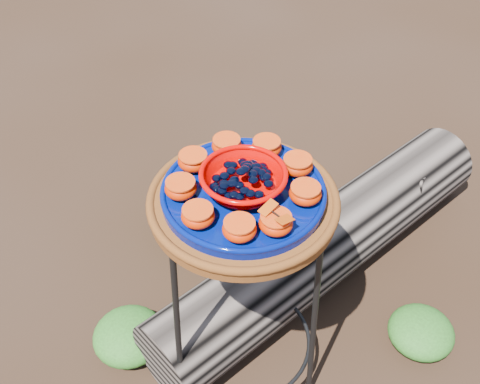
{
  "coord_description": "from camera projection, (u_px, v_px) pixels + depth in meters",
  "views": [
    {
      "loc": [
        -0.1,
        -1.0,
        1.7
      ],
      "look_at": [
        -0.01,
        0.0,
        0.76
      ],
      "focal_mm": 45.0,
      "sensor_mm": 36.0,
      "label": 1
    }
  ],
  "objects": [
    {
      "name": "orange_half_5",
      "position": [
        193.0,
        161.0,
        1.42
      ],
      "size": [
        0.07,
        0.07,
        0.04
      ],
      "primitive_type": "ellipsoid",
      "color": "#B33000",
      "rests_on": "cobalt_plate"
    },
    {
      "name": "glass_gems",
      "position": [
        243.0,
        169.0,
        1.33
      ],
      "size": [
        0.15,
        0.15,
        0.03
      ],
      "primitive_type": null,
      "color": "black",
      "rests_on": "red_bowl"
    },
    {
      "name": "orange_half_2",
      "position": [
        297.0,
        165.0,
        1.41
      ],
      "size": [
        0.07,
        0.07,
        0.04
      ],
      "primitive_type": "ellipsoid",
      "color": "#B33000",
      "rests_on": "cobalt_plate"
    },
    {
      "name": "driftwood_log",
      "position": [
        324.0,
        245.0,
        2.09
      ],
      "size": [
        1.36,
        1.14,
        0.26
      ],
      "primitive_type": null,
      "rotation": [
        0.0,
        0.0,
        0.64
      ],
      "color": "black",
      "rests_on": "ground"
    },
    {
      "name": "ground",
      "position": [
        242.0,
        366.0,
        1.9
      ],
      "size": [
        60.0,
        60.0,
        0.0
      ],
      "primitive_type": "plane",
      "color": "black"
    },
    {
      "name": "butterfly",
      "position": [
        276.0,
        214.0,
        1.25
      ],
      "size": [
        0.1,
        0.1,
        0.02
      ],
      "primitive_type": null,
      "rotation": [
        0.0,
        0.0,
        0.67
      ],
      "color": "#C84509",
      "rests_on": "orange_half_0"
    },
    {
      "name": "red_bowl",
      "position": [
        243.0,
        181.0,
        1.36
      ],
      "size": [
        0.19,
        0.19,
        0.05
      ],
      "primitive_type": null,
      "color": "#D60200",
      "rests_on": "cobalt_plate"
    },
    {
      "name": "foliage_back",
      "position": [
        195.0,
        213.0,
        2.27
      ],
      "size": [
        0.34,
        0.34,
        0.17
      ],
      "primitive_type": "ellipsoid",
      "color": "#24511A",
      "rests_on": "ground"
    },
    {
      "name": "foliage_left",
      "position": [
        129.0,
        335.0,
        1.91
      ],
      "size": [
        0.23,
        0.23,
        0.11
      ],
      "primitive_type": "ellipsoid",
      "color": "#24511A",
      "rests_on": "ground"
    },
    {
      "name": "cobalt_plate",
      "position": [
        243.0,
        194.0,
        1.38
      ],
      "size": [
        0.38,
        0.38,
        0.03
      ],
      "primitive_type": "cylinder",
      "color": "#03155C",
      "rests_on": "terracotta_saucer"
    },
    {
      "name": "orange_half_1",
      "position": [
        305.0,
        194.0,
        1.34
      ],
      "size": [
        0.07,
        0.07,
        0.04
      ],
      "primitive_type": "ellipsoid",
      "color": "#B33000",
      "rests_on": "cobalt_plate"
    },
    {
      "name": "orange_half_0",
      "position": [
        276.0,
        223.0,
        1.27
      ],
      "size": [
        0.07,
        0.07,
        0.04
      ],
      "primitive_type": "ellipsoid",
      "color": "#B33000",
      "rests_on": "cobalt_plate"
    },
    {
      "name": "plant_stand",
      "position": [
        243.0,
        299.0,
        1.66
      ],
      "size": [
        0.44,
        0.44,
        0.7
      ],
      "primitive_type": null,
      "color": "black",
      "rests_on": "ground"
    },
    {
      "name": "foliage_right",
      "position": [
        421.0,
        331.0,
        1.93
      ],
      "size": [
        0.21,
        0.21,
        0.11
      ],
      "primitive_type": "ellipsoid",
      "color": "#24511A",
      "rests_on": "ground"
    },
    {
      "name": "orange_half_8",
      "position": [
        239.0,
        229.0,
        1.26
      ],
      "size": [
        0.07,
        0.07,
        0.04
      ],
      "primitive_type": "ellipsoid",
      "color": "#B33000",
      "rests_on": "cobalt_plate"
    },
    {
      "name": "orange_half_4",
      "position": [
        227.0,
        146.0,
        1.46
      ],
      "size": [
        0.07,
        0.07,
        0.04
      ],
      "primitive_type": "ellipsoid",
      "color": "#B33000",
      "rests_on": "cobalt_plate"
    },
    {
      "name": "orange_half_7",
      "position": [
        198.0,
        216.0,
        1.29
      ],
      "size": [
        0.07,
        0.07,
        0.04
      ],
      "primitive_type": "ellipsoid",
      "color": "#B33000",
      "rests_on": "cobalt_plate"
    },
    {
      "name": "terracotta_saucer",
      "position": [
        243.0,
        203.0,
        1.4
      ],
      "size": [
        0.44,
        0.44,
        0.04
      ],
      "primitive_type": "cylinder",
      "color": "#603010",
      "rests_on": "plant_stand"
    },
    {
      "name": "orange_half_6",
      "position": [
        181.0,
        188.0,
        1.35
      ],
      "size": [
        0.07,
        0.07,
        0.04
      ],
      "primitive_type": "ellipsoid",
      "color": "#B33000",
      "rests_on": "cobalt_plate"
    },
    {
      "name": "orange_half_3",
      "position": [
        267.0,
        147.0,
        1.45
      ],
      "size": [
        0.07,
        0.07,
        0.04
      ],
      "primitive_type": "ellipsoid",
      "color": "#B33000",
      "rests_on": "cobalt_plate"
    }
  ]
}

